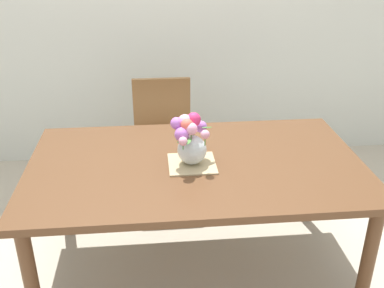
{
  "coord_description": "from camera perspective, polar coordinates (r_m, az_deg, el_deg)",
  "views": [
    {
      "loc": [
        -0.23,
        -2.13,
        1.86
      ],
      "look_at": [
        -0.02,
        -0.03,
        0.85
      ],
      "focal_mm": 41.99,
      "sensor_mm": 36.0,
      "label": 1
    }
  ],
  "objects": [
    {
      "name": "ground_plane",
      "position": [
        2.84,
        0.43,
        -15.44
      ],
      "size": [
        12.0,
        12.0,
        0.0
      ],
      "primitive_type": "plane",
      "color": "#B7AD99"
    },
    {
      "name": "dining_table",
      "position": [
        2.46,
        0.48,
        -3.83
      ],
      "size": [
        1.8,
        1.07,
        0.73
      ],
      "color": "brown",
      "rests_on": "ground_plane"
    },
    {
      "name": "chair_far",
      "position": [
        3.29,
        -3.71,
        1.44
      ],
      "size": [
        0.42,
        0.42,
        0.9
      ],
      "rotation": [
        0.0,
        0.0,
        3.14
      ],
      "color": "olive",
      "rests_on": "ground_plane"
    },
    {
      "name": "placemat",
      "position": [
        2.39,
        -0.0,
        -2.5
      ],
      "size": [
        0.25,
        0.25,
        0.01
      ],
      "primitive_type": "cube",
      "color": "tan",
      "rests_on": "dining_table"
    },
    {
      "name": "flower_vase",
      "position": [
        2.33,
        -0.19,
        0.46
      ],
      "size": [
        0.23,
        0.24,
        0.27
      ],
      "color": "silver",
      "rests_on": "placemat"
    }
  ]
}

